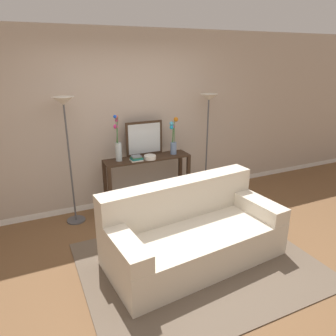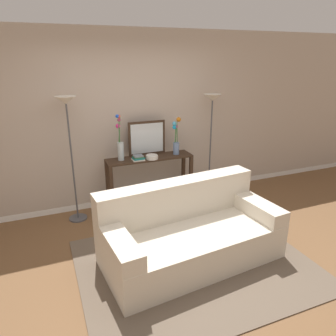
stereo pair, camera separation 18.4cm
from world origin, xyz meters
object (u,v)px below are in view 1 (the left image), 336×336
Objects in this scene: console_table at (148,173)px; vase_short_flowers at (173,138)px; vase_tall_flowers at (118,145)px; floor_lamp_right at (208,117)px; fruit_bowl at (150,157)px; wall_mirror at (144,138)px; book_stack at (136,158)px; book_row_under_console at (127,207)px; floor_lamp_left at (66,126)px; couch at (192,234)px.

console_table is 0.67m from vase_short_flowers.
vase_tall_flowers is 0.87m from vase_short_flowers.
floor_lamp_right is (1.05, 0.00, 0.79)m from console_table.
vase_short_flowers reaches higher than fruit_bowl.
book_stack is (-0.22, -0.22, -0.23)m from wall_mirror.
wall_mirror is 0.86× the size of vase_tall_flowers.
floor_lamp_right is 4.42× the size of book_row_under_console.
floor_lamp_left is at bearing -173.33° from wall_mirror.
floor_lamp_left is 0.77m from vase_tall_flowers.
floor_lamp_right is at bearing 4.14° from book_stack.
couch is 3.61× the size of vase_short_flowers.
book_stack is at bearing -175.86° from floor_lamp_right.
wall_mirror is at bearing 88.59° from couch.
vase_tall_flowers is at bearing 179.09° from floor_lamp_right.
vase_short_flowers is at bearing -0.63° from console_table.
vase_tall_flowers is 3.72× the size of fruit_bowl.
vase_tall_flowers reaches higher than book_stack.
floor_lamp_right reaches higher than vase_tall_flowers.
floor_lamp_left is 1.19m from wall_mirror.
fruit_bowl is (1.14, -0.10, -0.55)m from floor_lamp_left.
vase_short_flowers is (0.44, -0.00, 0.51)m from console_table.
couch is 3.09× the size of vase_tall_flowers.
console_table reaches higher than book_row_under_console.
book_row_under_console is (-0.37, -0.14, -1.03)m from wall_mirror.
book_row_under_console is (-1.41, -0.00, -1.30)m from floor_lamp_right.
couch is 2.10m from floor_lamp_right.
vase_short_flowers is at bearing -2.02° from vase_tall_flowers.
console_table is 1.41m from floor_lamp_left.
floor_lamp_right is 1.52m from vase_tall_flowers.
couch reaches higher than book_row_under_console.
couch is at bearing -91.41° from wall_mirror.
fruit_bowl reaches higher than console_table.
fruit_bowl reaches higher than couch.
book_stack is at bearing 97.25° from couch.
book_stack is at bearing -30.50° from book_row_under_console.
wall_mirror reaches higher than couch.
console_table is 0.31m from fruit_bowl.
floor_lamp_left is 1.55m from book_row_under_console.
book_row_under_console is (-0.36, 0.00, -0.51)m from console_table.
fruit_bowl is 0.47× the size of book_row_under_console.
book_stack is at bearing 177.49° from fruit_bowl.
vase_tall_flowers is at bearing 1.96° from floor_lamp_left.
floor_lamp_right is 2.53× the size of vase_tall_flowers.
console_table is 0.54m from wall_mirror.
floor_lamp_right is 1.08m from wall_mirror.
wall_mirror is at bearing 13.76° from vase_tall_flowers.
floor_lamp_right is (1.08, 1.47, 1.04)m from couch.
fruit_bowl is 1.04× the size of book_stack.
floor_lamp_left is 3.05× the size of wall_mirror.
vase_short_flowers is at bearing -0.35° from book_row_under_console.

